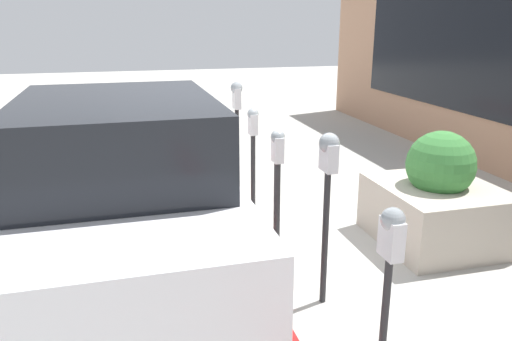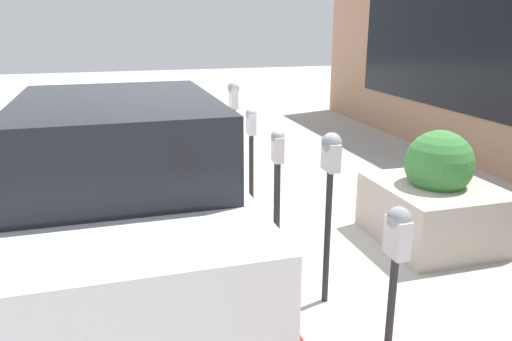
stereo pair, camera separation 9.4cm
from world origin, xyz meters
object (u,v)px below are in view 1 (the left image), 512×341
Objects in this scene: parked_car_front at (122,188)px; parking_meter_farthest at (237,109)px; planter_box at (437,201)px; parking_meter_nearest at (390,254)px; parking_meter_second at (328,176)px; parking_meter_middle at (277,170)px; parking_meter_fourth at (253,139)px.

parking_meter_farthest is at bearing -34.51° from parked_car_front.
parked_car_front reaches higher than planter_box.
parking_meter_nearest is 0.85× the size of parking_meter_second.
parking_meter_farthest is (3.26, 0.00, -0.01)m from parking_meter_second.
parking_meter_farthest is (4.34, -0.04, 0.16)m from parking_meter_nearest.
parking_meter_middle is at bearing 177.83° from parking_meter_farthest.
parked_car_front is at bearing 130.73° from parking_meter_fourth.
planter_box is (-2.43, -1.64, -0.66)m from parking_meter_farthest.
parking_meter_fourth reaches higher than parking_meter_nearest.
parking_meter_nearest is 2.52m from parked_car_front.
parking_meter_farthest is at bearing -1.76° from parking_meter_fourth.
parking_meter_second is at bearing -2.24° from parking_meter_nearest.
parking_meter_middle reaches higher than parking_meter_nearest.
parking_meter_middle is (1.07, 0.09, -0.26)m from parking_meter_second.
parking_meter_farthest is 1.15× the size of planter_box.
parking_meter_farthest is at bearing -2.17° from parking_meter_middle.
parking_meter_second is 1.85m from parked_car_front.
parking_meter_middle is 2.20m from parking_meter_farthest.
parking_meter_second is 1.15× the size of parking_meter_middle.
parking_meter_middle is 1.17m from parking_meter_fourth.
parked_car_front is (0.89, 1.61, -0.25)m from parking_meter_second.
parked_car_front is at bearing 38.47° from parking_meter_nearest.
parked_car_front reaches higher than parking_meter_fourth.
parking_meter_second is 3.26m from parking_meter_farthest.
parking_meter_nearest is 1.10m from parking_meter_second.
parking_meter_farthest reaches higher than planter_box.
parking_meter_farthest reaches higher than parking_meter_second.
parking_meter_middle is at bearing 177.46° from parking_meter_fourth.
parking_meter_fourth is at bearing 178.24° from parking_meter_farthest.
parking_meter_middle is at bearing 4.57° from parking_meter_second.
parking_meter_second is 2.25m from parking_meter_fourth.
parking_meter_nearest is at bearing 138.69° from planter_box.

